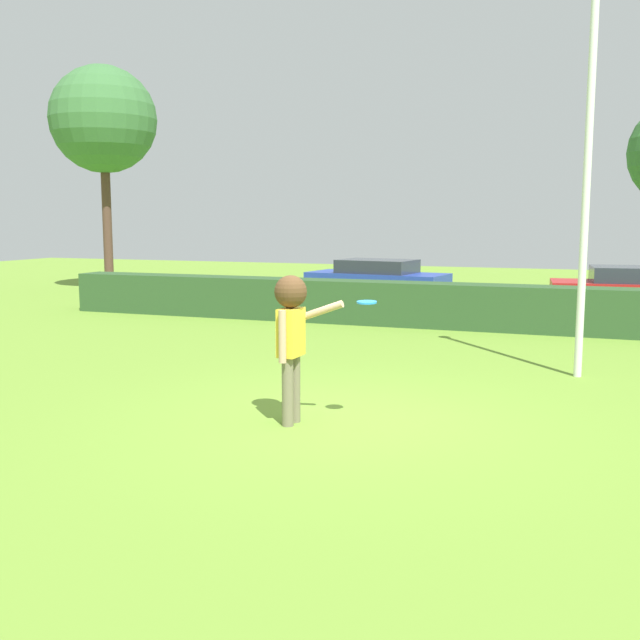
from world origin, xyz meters
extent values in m
plane|color=olive|center=(0.00, 0.00, 0.00)|extent=(60.00, 60.00, 0.00)
cylinder|color=#736C54|center=(-0.55, -0.29, 0.42)|extent=(0.14, 0.14, 0.84)
cylinder|color=#736C54|center=(-0.56, -0.49, 0.42)|extent=(0.14, 0.14, 0.84)
cube|color=yellow|center=(-0.56, -0.39, 1.13)|extent=(0.24, 0.39, 0.58)
cylinder|color=tan|center=(-0.27, -0.17, 1.37)|extent=(0.62, 0.12, 0.30)
cylinder|color=tan|center=(-0.57, -0.63, 1.11)|extent=(0.09, 0.09, 0.62)
sphere|color=tan|center=(-0.56, -0.39, 1.59)|extent=(0.22, 0.22, 0.22)
sphere|color=#4F351E|center=(-0.56, -0.39, 1.62)|extent=(0.39, 0.39, 0.39)
cylinder|color=#268CE5|center=(0.34, -0.22, 1.51)|extent=(0.24, 0.24, 0.03)
cylinder|color=silver|center=(2.64, 3.71, 3.01)|extent=(0.12, 0.12, 6.02)
cube|color=#2D4E28|center=(0.00, 8.29, 0.51)|extent=(20.42, 0.90, 1.02)
cube|color=#263FA5|center=(-3.39, 13.18, 0.57)|extent=(4.39, 2.26, 0.55)
cube|color=#2D333D|center=(-3.39, 13.18, 1.05)|extent=(2.39, 1.85, 0.40)
cylinder|color=black|center=(-1.81, 13.81, 0.30)|extent=(0.61, 0.18, 0.60)
cylinder|color=black|center=(-2.05, 12.13, 0.30)|extent=(0.61, 0.18, 0.60)
cylinder|color=black|center=(-4.73, 14.22, 0.30)|extent=(0.61, 0.18, 0.60)
cylinder|color=black|center=(-4.96, 12.54, 0.30)|extent=(0.61, 0.18, 0.60)
cube|color=#B21E1E|center=(3.83, 12.29, 0.57)|extent=(4.34, 2.10, 0.55)
cube|color=#2D333D|center=(3.83, 12.29, 1.05)|extent=(2.34, 1.77, 0.40)
cylinder|color=black|center=(2.28, 13.00, 0.30)|extent=(0.61, 0.16, 0.60)
cylinder|color=black|center=(2.45, 11.30, 0.30)|extent=(0.61, 0.16, 0.60)
cylinder|color=#50352B|center=(-13.02, 13.00, 2.37)|extent=(0.31, 0.31, 4.74)
sphere|color=#3A6D38|center=(-13.02, 13.00, 5.81)|extent=(3.59, 3.59, 3.59)
camera|label=1|loc=(2.83, -8.47, 2.48)|focal=41.48mm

